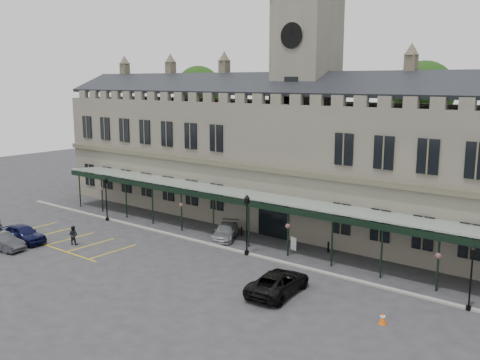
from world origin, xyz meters
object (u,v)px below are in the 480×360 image
Objects in this scene: lamp_post_left at (106,194)px; lamp_post_mid at (247,219)px; station_building at (304,161)px; clock_tower at (306,91)px; sign_board at (294,244)px; car_left_a at (23,234)px; car_taxi at (226,231)px; traffic_cone at (383,318)px; car_left_b at (2,242)px; person_b at (73,235)px; car_van at (278,282)px; lamp_post_right at (471,272)px.

lamp_post_mid is (17.84, 0.18, 0.29)m from lamp_post_left.
clock_tower is at bearing 90.00° from station_building.
clock_tower is at bearing 131.17° from sign_board.
lamp_post_mid reaches higher than sign_board.
car_left_a is 1.04× the size of car_taxi.
lamp_post_mid reaches higher than traffic_cone.
clock_tower reaches higher than sign_board.
car_taxi is at bearing -110.81° from station_building.
clock_tower reaches higher than car_left_a.
traffic_cone is at bearing -86.67° from car_left_a.
clock_tower reaches higher than car_left_b.
car_left_a is at bearing -128.87° from clock_tower.
sign_board is 24.53m from car_left_b.
car_left_a is 2.80× the size of person_b.
traffic_cone is (15.21, -15.67, -6.12)m from station_building.
car_taxi is (-3.08, -8.11, -5.80)m from station_building.
lamp_post_mid is at bearing -64.49° from car_left_b.
station_building is 53.71× the size of sign_board.
station_building is 35.35× the size of person_b.
car_left_b is at bearing 25.88° from person_b.
sign_board is at bearing -173.27° from person_b.
lamp_post_left is at bearing -17.64° from car_van.
lamp_post_mid is 8.63m from car_van.
lamp_post_right reaches higher than car_van.
lamp_post_mid is at bearing -179.94° from lamp_post_right.
traffic_cone is at bearing 173.79° from car_van.
station_building is 13.13× the size of car_taxi.
lamp_post_right is 3.78× the size of sign_board.
lamp_post_right is 0.98× the size of car_left_b.
station_building is 84.48× the size of traffic_cone.
lamp_post_left is 0.90× the size of lamp_post_mid.
car_van is at bearing -154.57° from lamp_post_right.
car_left_a reaches higher than sign_board.
traffic_cone is at bearing 157.24° from person_b.
car_left_a is 4.65m from person_b.
car_left_b is at bearing -85.70° from lamp_post_left.
lamp_post_left reaches higher than car_van.
car_left_b reaches higher than traffic_cone.
sign_board is 0.66× the size of person_b.
lamp_post_left is 1.00× the size of car_taxi.
car_left_b is (-16.97, -11.72, -2.29)m from lamp_post_mid.
clock_tower is 28.72m from car_left_a.
person_b is at bearing -124.63° from clock_tower.
lamp_post_left is (-16.62, -10.83, -10.40)m from clock_tower.
clock_tower is at bearing -151.66° from person_b.
person_b reaches higher than traffic_cone.
traffic_cone is (31.82, -4.93, -2.37)m from lamp_post_left.
person_b is (-30.90, -7.18, -1.66)m from lamp_post_right.
lamp_post_right is at bearing 166.05° from person_b.
lamp_post_mid is 1.11× the size of car_taxi.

